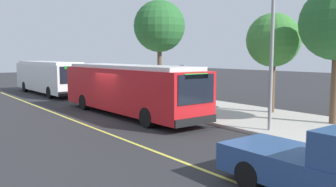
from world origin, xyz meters
TOP-DOWN VIEW (x-y plane):
  - ground_plane at (0.00, 0.00)m, footprint 120.00×120.00m
  - sidewalk_curb at (0.00, 6.00)m, footprint 44.00×6.40m
  - lane_stripe_center at (0.00, -2.20)m, footprint 36.00×0.14m
  - transit_bus_main at (0.29, 1.01)m, footprint 11.85×2.80m
  - transit_bus_second at (-14.01, 1.08)m, footprint 11.21×2.83m
  - bus_shelter at (-0.52, 5.43)m, footprint 2.90×1.60m
  - waiting_bench at (-0.34, 5.42)m, footprint 1.60×0.48m
  - route_sign_post at (1.84, 3.81)m, footprint 0.44×0.08m
  - pedestrian_commuter at (0.97, 4.43)m, footprint 0.24×0.40m
  - street_tree_upstreet at (-5.80, 7.62)m, footprint 4.24×4.24m
  - street_tree_downstreet at (5.17, 7.92)m, footprint 3.13×3.13m
  - utility_pole at (8.26, 3.65)m, footprint 0.16×0.16m

SIDE VIEW (x-z plane):
  - ground_plane at x=0.00m, z-range 0.00..0.00m
  - lane_stripe_center at x=0.00m, z-range 0.00..0.01m
  - sidewalk_curb at x=0.00m, z-range 0.00..0.15m
  - waiting_bench at x=-0.34m, z-range 0.16..1.11m
  - pedestrian_commuter at x=0.97m, z-range 0.27..1.96m
  - transit_bus_second at x=-14.01m, z-range 0.14..3.09m
  - transit_bus_main at x=0.29m, z-range 0.14..3.09m
  - bus_shelter at x=-0.52m, z-range 0.68..3.16m
  - route_sign_post at x=1.84m, z-range 0.56..3.36m
  - utility_pole at x=8.26m, z-range 0.15..6.55m
  - street_tree_downstreet at x=5.17m, z-range 1.45..7.26m
  - street_tree_upstreet at x=-5.80m, z-range 1.94..9.81m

